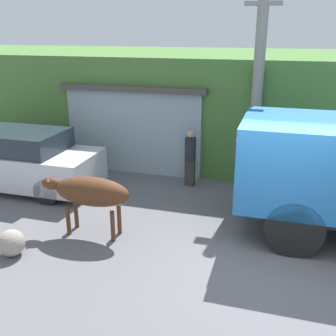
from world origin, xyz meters
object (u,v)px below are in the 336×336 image
at_px(utility_pole, 258,85).
at_px(parked_suv, 17,160).
at_px(brown_cow, 90,192).
at_px(pedestrian_on_hill, 190,156).
at_px(roadside_rock, 11,243).

bearing_deg(utility_pole, parked_suv, -163.08).
bearing_deg(utility_pole, brown_cow, -128.84).
bearing_deg(pedestrian_on_hill, utility_pole, -161.19).
bearing_deg(utility_pole, roadside_rock, -129.75).
bearing_deg(brown_cow, parked_suv, 158.61).
xyz_separation_m(brown_cow, pedestrian_on_hill, (1.35, 3.25, -0.09)).
bearing_deg(brown_cow, pedestrian_on_hill, 76.51).
height_order(brown_cow, utility_pole, utility_pole).
bearing_deg(roadside_rock, brown_cow, 47.60).
xyz_separation_m(parked_suv, roadside_rock, (2.03, -3.04, -0.52)).
bearing_deg(parked_suv, pedestrian_on_hill, 19.82).
bearing_deg(brown_cow, utility_pole, 60.25).
height_order(parked_suv, utility_pole, utility_pole).
xyz_separation_m(brown_cow, roadside_rock, (-1.10, -1.20, -0.70)).
bearing_deg(pedestrian_on_hill, parked_suv, 21.07).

